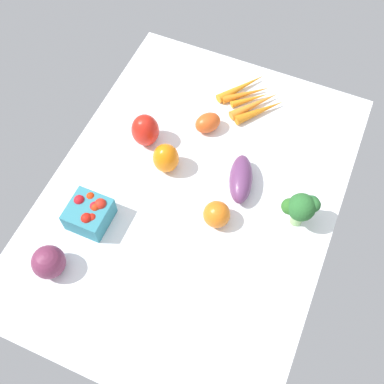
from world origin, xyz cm
name	(u,v)px	position (x,y,z in cm)	size (l,w,h in cm)	color
tablecloth	(192,197)	(0.00, 0.00, 1.00)	(104.00, 76.00, 2.00)	white
roma_tomato	(208,123)	(-22.50, -4.70, 4.83)	(7.75, 5.67, 5.67)	#DB531E
carrot_bunch	(251,99)	(-36.93, 3.67, 3.33)	(21.88, 20.82, 2.90)	orange
broccoli_head	(302,207)	(-4.06, 28.24, 9.41)	(7.89, 9.29, 11.55)	#9CCF7F
red_onion_near_basket	(49,262)	(32.74, -23.83, 6.16)	(8.33, 8.33, 8.33)	#6E2B49
berry_basket	(90,213)	(17.02, -21.36, 5.77)	(10.26, 10.26, 7.81)	teal
bell_pepper_red	(145,130)	(-11.49, -19.23, 7.15)	(7.82, 7.82, 10.30)	red
bell_pepper_orange	(166,158)	(-5.56, -10.14, 6.64)	(7.15, 7.15, 9.27)	orange
heirloom_tomato_orange	(217,214)	(4.34, 8.78, 5.55)	(7.10, 7.10, 7.10)	orange
eggplant	(241,179)	(-8.34, 10.76, 5.10)	(14.90, 6.21, 6.21)	#643563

